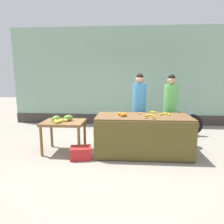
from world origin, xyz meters
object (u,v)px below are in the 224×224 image
Objects in this scene: vendor_woman_green_shirt at (170,110)px; produce_crate at (81,153)px; vendor_woman_blue_shirt at (139,109)px; parked_motorcycle at (175,122)px; produce_sack at (99,133)px.

produce_crate is (-2.07, -1.11, -0.77)m from vendor_woman_green_shirt.
vendor_woman_green_shirt is (0.79, 0.03, -0.01)m from vendor_woman_blue_shirt.
parked_motorcycle reaches higher than produce_crate.
produce_sack is (0.25, 1.07, 0.14)m from produce_crate.
vendor_woman_blue_shirt is 1.14× the size of parked_motorcycle.
vendor_woman_green_shirt is 1.12× the size of parked_motorcycle.
vendor_woman_blue_shirt is 1.22m from produce_sack.
parked_motorcycle reaches higher than produce_sack.
parked_motorcycle is 3.10m from produce_crate.
vendor_woman_green_shirt reaches higher than produce_crate.
vendor_woman_green_shirt is 1.93m from produce_sack.
vendor_woman_green_shirt is 3.27× the size of produce_sack.
vendor_woman_blue_shirt is at bearing 40.04° from produce_crate.
vendor_woman_blue_shirt is 1.50m from parked_motorcycle.
vendor_woman_green_shirt reaches higher than produce_sack.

